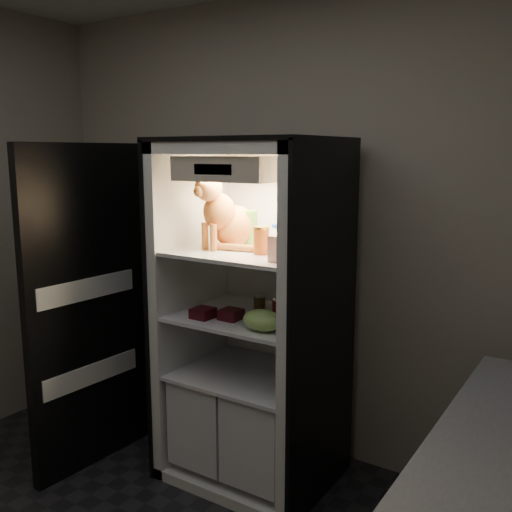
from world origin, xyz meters
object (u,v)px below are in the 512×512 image
at_px(soda_can_a, 295,306).
at_px(condiment_jar, 259,303).
at_px(mayo_tub, 280,236).
at_px(salsa_jar, 261,240).
at_px(soda_can_b, 291,310).
at_px(cream_carton, 278,249).
at_px(refrigerator, 255,338).
at_px(tabby_cat, 227,218).
at_px(soda_can_c, 279,312).
at_px(berry_box_right, 231,314).
at_px(pepper_jar, 301,231).
at_px(berry_box_left, 203,313).
at_px(parmesan_shaker, 250,229).
at_px(grape_bag, 263,320).

height_order(soda_can_a, condiment_jar, soda_can_a).
xyz_separation_m(mayo_tub, salsa_jar, (0.02, -0.22, 0.01)).
distance_m(mayo_tub, soda_can_b, 0.43).
bearing_deg(salsa_jar, cream_carton, -36.14).
distance_m(refrigerator, mayo_tub, 0.58).
bearing_deg(tabby_cat, mayo_tub, 46.41).
relative_size(soda_can_b, soda_can_c, 1.02).
relative_size(mayo_tub, berry_box_right, 1.20).
relative_size(salsa_jar, soda_can_c, 1.08).
distance_m(tabby_cat, soda_can_c, 0.59).
relative_size(pepper_jar, berry_box_left, 1.95).
distance_m(tabby_cat, berry_box_right, 0.52).
height_order(soda_can_b, condiment_jar, soda_can_b).
relative_size(mayo_tub, pepper_jar, 0.61).
xyz_separation_m(parmesan_shaker, grape_bag, (0.26, -0.29, -0.40)).
height_order(soda_can_c, grape_bag, soda_can_c).
bearing_deg(refrigerator, berry_box_left, -123.72).
bearing_deg(tabby_cat, pepper_jar, 30.00).
bearing_deg(soda_can_c, soda_can_a, 89.41).
xyz_separation_m(salsa_jar, pepper_jar, (0.13, 0.18, 0.03)).
relative_size(tabby_cat, pepper_jar, 2.10).
distance_m(tabby_cat, berry_box_left, 0.53).
bearing_deg(mayo_tub, soda_can_a, -26.37).
height_order(mayo_tub, soda_can_a, mayo_tub).
bearing_deg(soda_can_c, berry_box_right, -165.84).
distance_m(cream_carton, condiment_jar, 0.54).
distance_m(condiment_jar, berry_box_left, 0.33).
bearing_deg(condiment_jar, mayo_tub, 39.35).
bearing_deg(grape_bag, berry_box_right, 163.69).
bearing_deg(berry_box_left, pepper_jar, 37.10).
xyz_separation_m(soda_can_a, condiment_jar, (-0.22, -0.01, -0.01)).
bearing_deg(refrigerator, soda_can_a, 10.12).
xyz_separation_m(soda_can_c, condiment_jar, (-0.22, 0.16, -0.02)).
xyz_separation_m(soda_can_c, berry_box_right, (-0.25, -0.06, -0.04)).
bearing_deg(soda_can_a, berry_box_left, -143.82).
relative_size(salsa_jar, berry_box_right, 1.33).
relative_size(parmesan_shaker, berry_box_right, 1.87).
bearing_deg(mayo_tub, berry_box_left, -126.58).
height_order(refrigerator, soda_can_a, refrigerator).
bearing_deg(soda_can_a, parmesan_shaker, -178.51).
height_order(parmesan_shaker, soda_can_a, parmesan_shaker).
distance_m(pepper_jar, cream_carton, 0.32).
distance_m(cream_carton, grape_bag, 0.37).
distance_m(tabby_cat, soda_can_a, 0.60).
height_order(mayo_tub, berry_box_left, mayo_tub).
bearing_deg(cream_carton, refrigerator, 139.87).
bearing_deg(condiment_jar, berry_box_right, -99.40).
distance_m(soda_can_b, berry_box_left, 0.47).
height_order(salsa_jar, berry_box_left, salsa_jar).
relative_size(mayo_tub, grape_bag, 0.62).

